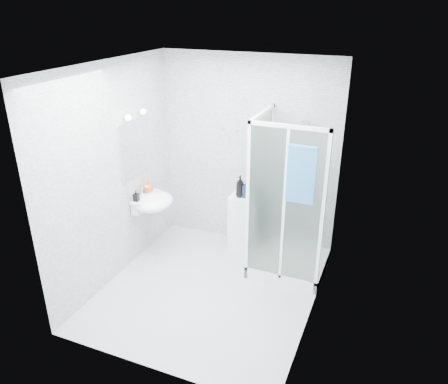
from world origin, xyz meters
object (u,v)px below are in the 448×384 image
at_px(hand_towel, 301,173).
at_px(shampoo_bottle_b, 247,188).
at_px(storage_cabinet, 243,223).
at_px(shampoo_bottle_a, 240,186).
at_px(soap_dispenser_orange, 148,186).
at_px(wall_basin, 153,202).
at_px(soap_dispenser_black, 136,196).
at_px(shower_enclosure, 283,239).

bearing_deg(hand_towel, shampoo_bottle_b, 141.65).
bearing_deg(storage_cabinet, hand_towel, -41.23).
xyz_separation_m(hand_towel, shampoo_bottle_a, (-0.91, 0.63, -0.55)).
bearing_deg(shampoo_bottle_a, soap_dispenser_orange, -159.05).
xyz_separation_m(wall_basin, hand_towel, (1.91, -0.09, 0.71)).
relative_size(shampoo_bottle_a, soap_dispenser_black, 2.02).
height_order(storage_cabinet, shampoo_bottle_b, shampoo_bottle_b).
distance_m(shampoo_bottle_a, soap_dispenser_orange, 1.20).
distance_m(wall_basin, soap_dispenser_orange, 0.23).
bearing_deg(soap_dispenser_orange, wall_basin, -42.96).
distance_m(hand_towel, shampoo_bottle_a, 1.24).
distance_m(shower_enclosure, shampoo_bottle_b, 0.79).
bearing_deg(shampoo_bottle_b, shampoo_bottle_a, -168.70).
bearing_deg(soap_dispenser_orange, shampoo_bottle_a, 20.95).
bearing_deg(shampoo_bottle_a, shampoo_bottle_b, 11.30).
height_order(wall_basin, hand_towel, hand_towel).
xyz_separation_m(shower_enclosure, soap_dispenser_black, (-1.78, -0.49, 0.49)).
bearing_deg(shower_enclosure, soap_dispenser_orange, -173.57).
bearing_deg(shower_enclosure, storage_cabinet, 156.34).
height_order(hand_towel, shampoo_bottle_b, hand_towel).
distance_m(shampoo_bottle_b, soap_dispenser_black, 1.42).
xyz_separation_m(shampoo_bottle_b, soap_dispenser_black, (-1.21, -0.74, -0.01)).
relative_size(shower_enclosure, soap_dispenser_black, 13.88).
height_order(storage_cabinet, soap_dispenser_black, soap_dispenser_black).
bearing_deg(wall_basin, shampoo_bottle_a, 28.66).
xyz_separation_m(shampoo_bottle_a, shampoo_bottle_b, (0.09, 0.02, -0.02)).
xyz_separation_m(shower_enclosure, shampoo_bottle_b, (-0.56, 0.25, 0.49)).
relative_size(hand_towel, soap_dispenser_orange, 3.88).
bearing_deg(wall_basin, storage_cabinet, 29.84).
bearing_deg(soap_dispenser_orange, hand_towel, -5.63).
xyz_separation_m(shower_enclosure, storage_cabinet, (-0.63, 0.27, -0.04)).
relative_size(storage_cabinet, soap_dispenser_orange, 4.86).
distance_m(shampoo_bottle_b, soap_dispenser_orange, 1.29).
bearing_deg(wall_basin, shower_enclosure, 10.81).
height_order(storage_cabinet, hand_towel, hand_towel).
bearing_deg(hand_towel, soap_dispenser_black, -177.49).
xyz_separation_m(wall_basin, shampoo_bottle_b, (1.09, 0.56, 0.14)).
height_order(shampoo_bottle_b, soap_dispenser_black, shampoo_bottle_b).
bearing_deg(soap_dispenser_orange, soap_dispenser_black, -89.78).
height_order(shower_enclosure, storage_cabinet, shower_enclosure).
relative_size(hand_towel, shampoo_bottle_b, 2.56).
bearing_deg(shampoo_bottle_b, shower_enclosure, -23.66).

